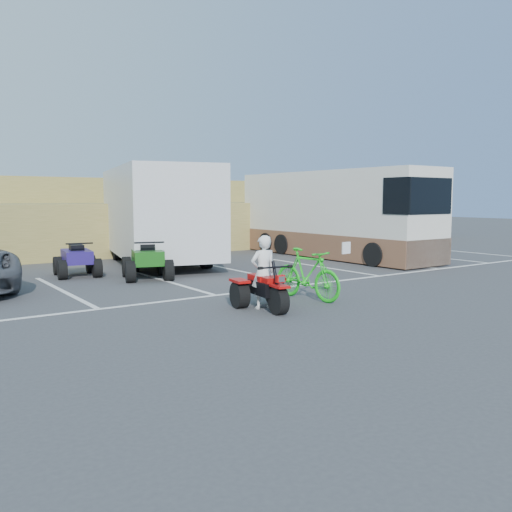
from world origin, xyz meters
TOP-DOWN VIEW (x-y plane):
  - ground at (0.00, 0.00)m, footprint 100.00×100.00m
  - parking_stripes at (0.87, 4.07)m, footprint 28.00×5.16m
  - grass_embankment at (0.00, 15.48)m, footprint 40.00×8.50m
  - red_trike_atv at (0.02, 0.45)m, footprint 1.27×1.57m
  - rider at (0.05, 0.59)m, footprint 0.58×0.43m
  - green_dirt_bike at (1.40, 0.85)m, footprint 0.76×1.91m
  - cargo_trailer at (1.47, 8.64)m, footprint 4.18×7.27m
  - rv_motorhome at (7.90, 7.05)m, footprint 2.30×8.78m
  - quad_atv_blue at (-1.66, 7.29)m, footprint 1.36×1.68m
  - quad_atv_green at (-0.24, 5.68)m, footprint 1.66×1.94m

SIDE VIEW (x-z plane):
  - ground at x=0.00m, z-range 0.00..0.00m
  - red_trike_atv at x=0.02m, z-range -0.46..0.46m
  - quad_atv_blue at x=-1.66m, z-range -0.50..0.50m
  - quad_atv_green at x=-0.24m, z-range -0.54..0.54m
  - parking_stripes at x=0.87m, z-range 0.00..0.01m
  - green_dirt_bike at x=1.40m, z-range 0.00..1.12m
  - rider at x=0.05m, z-range 0.00..1.47m
  - rv_motorhome at x=7.90m, z-range -0.21..2.94m
  - grass_embankment at x=0.00m, z-range -0.13..2.97m
  - cargo_trailer at x=1.47m, z-range 0.13..3.32m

